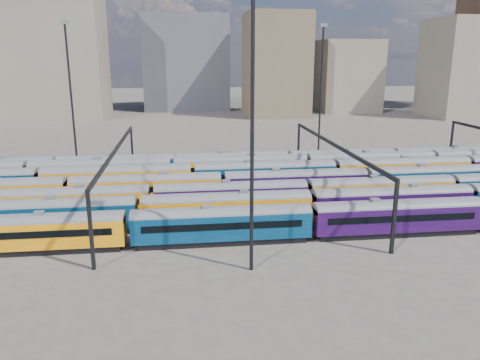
{
  "coord_description": "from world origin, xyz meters",
  "views": [
    {
      "loc": [
        -11.18,
        -62.69,
        19.79
      ],
      "look_at": [
        -3.3,
        0.27,
        3.0
      ],
      "focal_mm": 35.0,
      "sensor_mm": 36.0,
      "label": 1
    }
  ],
  "objects": [
    {
      "name": "gantry_2",
      "position": [
        10.0,
        0.0,
        6.79
      ],
      "size": [
        0.35,
        40.35,
        8.03
      ],
      "color": "black",
      "rests_on": "ground"
    },
    {
      "name": "rake_6",
      "position": [
        -2.77,
        15.0,
        2.49
      ],
      "size": [
        135.02,
        2.82,
        4.74
      ],
      "color": "black",
      "rests_on": "ground"
    },
    {
      "name": "rake_2",
      "position": [
        5.0,
        -5.0,
        2.6
      ],
      "size": [
        120.86,
        2.95,
        4.96
      ],
      "color": "black",
      "rests_on": "ground"
    },
    {
      "name": "ground",
      "position": [
        0.0,
        0.0,
        0.0
      ],
      "size": [
        500.0,
        500.0,
        0.0
      ],
      "primitive_type": "plane",
      "color": "#463F3B",
      "rests_on": "ground"
    },
    {
      "name": "mast_3",
      "position": [
        15.0,
        24.0,
        13.97
      ],
      "size": [
        1.4,
        0.5,
        25.6
      ],
      "color": "black",
      "rests_on": "ground"
    },
    {
      "name": "rake_0",
      "position": [
        -7.2,
        -15.0,
        2.57
      ],
      "size": [
        139.23,
        2.91,
        4.89
      ],
      "color": "black",
      "rests_on": "ground"
    },
    {
      "name": "rake_4",
      "position": [
        1.11,
        5.0,
        2.81
      ],
      "size": [
        152.14,
        3.18,
        5.36
      ],
      "color": "black",
      "rests_on": "ground"
    },
    {
      "name": "mast_2",
      "position": [
        -5.0,
        -22.0,
        13.97
      ],
      "size": [
        1.4,
        0.5,
        25.6
      ],
      "color": "black",
      "rests_on": "ground"
    },
    {
      "name": "rake_3",
      "position": [
        4.62,
        0.0,
        2.68
      ],
      "size": [
        145.07,
        3.03,
        5.1
      ],
      "color": "black",
      "rests_on": "ground"
    },
    {
      "name": "rake_5",
      "position": [
        -2.0,
        10.0,
        2.81
      ],
      "size": [
        152.02,
        3.17,
        5.35
      ],
      "color": "black",
      "rests_on": "ground"
    },
    {
      "name": "gantry_1",
      "position": [
        -20.0,
        0.0,
        6.79
      ],
      "size": [
        0.35,
        40.35,
        8.03
      ],
      "color": "black",
      "rests_on": "ground"
    },
    {
      "name": "mast_1",
      "position": [
        -30.0,
        22.0,
        13.97
      ],
      "size": [
        1.4,
        0.5,
        25.6
      ],
      "color": "black",
      "rests_on": "ground"
    },
    {
      "name": "rake_1",
      "position": [
        4.11,
        -10.0,
        2.64
      ],
      "size": [
        122.44,
        2.99,
        5.03
      ],
      "color": "black",
      "rests_on": "ground"
    }
  ]
}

